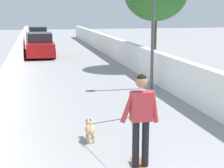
{
  "coord_description": "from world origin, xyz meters",
  "views": [
    {
      "loc": [
        -3.57,
        2.0,
        2.87
      ],
      "look_at": [
        5.01,
        0.06,
        1.0
      ],
      "focal_mm": 54.91,
      "sensor_mm": 36.0,
      "label": 1
    }
  ],
  "objects_px": {
    "skateboard": "(140,167)",
    "car_near": "(40,46)",
    "lamp_post": "(153,3)",
    "car_far": "(38,36)",
    "person_skateboarder": "(141,113)",
    "dog": "(90,129)"
  },
  "relations": [
    {
      "from": "lamp_post",
      "to": "car_near",
      "type": "distance_m",
      "value": 11.5
    },
    {
      "from": "skateboard",
      "to": "dog",
      "type": "xyz_separation_m",
      "value": [
        1.67,
        0.66,
        0.21
      ]
    },
    {
      "from": "lamp_post",
      "to": "skateboard",
      "type": "bearing_deg",
      "value": 159.16
    },
    {
      "from": "skateboard",
      "to": "car_near",
      "type": "bearing_deg",
      "value": 4.89
    },
    {
      "from": "dog",
      "to": "car_far",
      "type": "xyz_separation_m",
      "value": [
        24.34,
        0.79,
        0.44
      ]
    },
    {
      "from": "skateboard",
      "to": "car_near",
      "type": "xyz_separation_m",
      "value": [
        17.02,
        1.46,
        0.65
      ]
    },
    {
      "from": "skateboard",
      "to": "car_near",
      "type": "distance_m",
      "value": 17.09
    },
    {
      "from": "car_far",
      "to": "car_near",
      "type": "bearing_deg",
      "value": 180.0
    },
    {
      "from": "skateboard",
      "to": "lamp_post",
      "type": "bearing_deg",
      "value": -20.84
    },
    {
      "from": "car_near",
      "to": "car_far",
      "type": "distance_m",
      "value": 8.99
    },
    {
      "from": "lamp_post",
      "to": "car_far",
      "type": "relative_size",
      "value": 1.17
    },
    {
      "from": "lamp_post",
      "to": "car_near",
      "type": "height_order",
      "value": "lamp_post"
    },
    {
      "from": "dog",
      "to": "car_near",
      "type": "bearing_deg",
      "value": 2.95
    },
    {
      "from": "dog",
      "to": "car_near",
      "type": "relative_size",
      "value": 0.47
    },
    {
      "from": "lamp_post",
      "to": "person_skateboarder",
      "type": "height_order",
      "value": "lamp_post"
    },
    {
      "from": "skateboard",
      "to": "car_far",
      "type": "height_order",
      "value": "car_far"
    },
    {
      "from": "lamp_post",
      "to": "dog",
      "type": "distance_m",
      "value": 6.45
    },
    {
      "from": "lamp_post",
      "to": "skateboard",
      "type": "xyz_separation_m",
      "value": [
        -6.49,
        2.47,
        -3.11
      ]
    },
    {
      "from": "person_skateboarder",
      "to": "car_near",
      "type": "distance_m",
      "value": 17.08
    },
    {
      "from": "lamp_post",
      "to": "skateboard",
      "type": "height_order",
      "value": "lamp_post"
    },
    {
      "from": "skateboard",
      "to": "person_skateboarder",
      "type": "relative_size",
      "value": 0.47
    },
    {
      "from": "lamp_post",
      "to": "car_far",
      "type": "bearing_deg",
      "value": 11.38
    }
  ]
}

